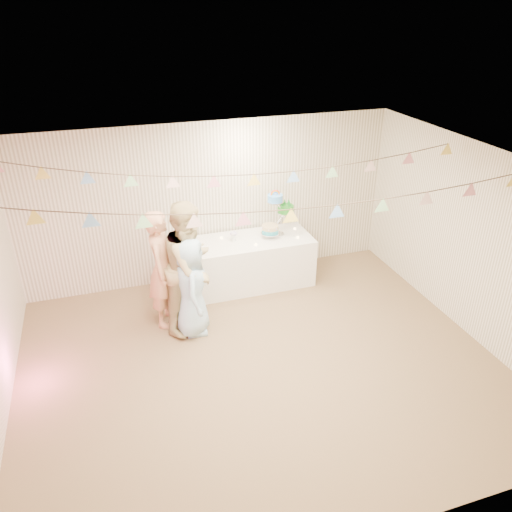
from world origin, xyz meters
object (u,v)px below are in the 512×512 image
object	(u,v)px
cake_stand	(277,217)
person_child	(191,287)
person_adult_b	(190,267)
table	(246,262)
person_adult_a	(163,269)

from	to	relation	value
cake_stand	person_child	size ratio (longest dim) A/B	0.50
person_child	cake_stand	bearing A→B (deg)	-49.48
cake_stand	person_adult_b	xyz separation A→B (m)	(-1.61, -0.91, -0.17)
person_adult_b	table	bearing A→B (deg)	-11.53
person_adult_a	person_adult_b	xyz separation A→B (m)	(0.35, -0.20, 0.08)
person_adult_b	person_child	xyz separation A→B (m)	(-0.03, -0.16, -0.23)
person_adult_a	person_adult_b	distance (m)	0.41
person_adult_b	person_adult_a	bearing A→B (deg)	99.39
person_adult_a	cake_stand	bearing A→B (deg)	-49.51
person_adult_a	person_adult_b	size ratio (longest dim) A/B	0.92
person_adult_b	person_child	size ratio (longest dim) A/B	1.32
table	person_adult_b	bearing A→B (deg)	-140.69
table	person_adult_a	size ratio (longest dim) A/B	1.23
table	person_child	bearing A→B (deg)	-136.68
table	person_adult_a	world-z (taller)	person_adult_a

